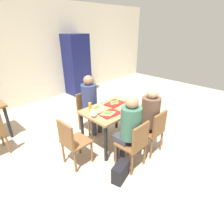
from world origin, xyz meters
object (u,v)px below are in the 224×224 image
(handbag, at_px, (121,172))
(paper_plate_near_edge, at_px, (126,109))
(plastic_cup_a, at_px, (99,102))
(plastic_cup_c, at_px, (92,112))
(chair_left_end, at_px, (72,140))
(tray_red_far, at_px, (115,103))
(chair_near_right, at_px, (154,129))
(tray_red_near, at_px, (110,113))
(condiment_bottle, at_px, (90,107))
(person_far_side, at_px, (90,100))
(pizza_slice_c, at_px, (97,107))
(person_in_brown_jacket, at_px, (148,114))
(paper_plate_center, at_px, (98,108))
(chair_far_side, at_px, (87,109))
(drink_fridge, at_px, (77,65))
(soda_can, at_px, (127,99))
(chair_near_left, at_px, (135,142))
(pizza_slice_a, at_px, (108,113))
(person_in_red, at_px, (129,126))
(pizza_slice_b, at_px, (114,102))
(foil_bundle, at_px, (94,114))
(main_table, at_px, (112,114))
(plastic_cup_b, at_px, (126,111))

(handbag, bearing_deg, paper_plate_near_edge, 36.05)
(plastic_cup_a, bearing_deg, plastic_cup_c, -146.91)
(chair_left_end, relative_size, tray_red_far, 2.33)
(chair_near_right, relative_size, chair_left_end, 1.00)
(tray_red_near, distance_m, plastic_cup_c, 0.31)
(condiment_bottle, bearing_deg, tray_red_far, -9.90)
(person_far_side, bearing_deg, pizza_slice_c, -114.59)
(paper_plate_near_edge, distance_m, pizza_slice_c, 0.55)
(pizza_slice_c, xyz_separation_m, handbag, (-0.44, -1.00, -0.62))
(person_in_brown_jacket, distance_m, paper_plate_center, 0.94)
(chair_far_side, bearing_deg, drink_fridge, 57.94)
(paper_plate_center, relative_size, plastic_cup_c, 2.20)
(soda_can, height_order, handbag, soda_can)
(chair_near_left, height_order, pizza_slice_a, chair_near_left)
(person_in_red, height_order, plastic_cup_c, person_in_red)
(chair_near_left, distance_m, person_in_brown_jacket, 0.61)
(tray_red_near, distance_m, tray_red_far, 0.45)
(pizza_slice_b, bearing_deg, plastic_cup_c, -172.80)
(chair_far_side, distance_m, soda_can, 0.93)
(foil_bundle, bearing_deg, main_table, 2.35)
(chair_left_end, bearing_deg, chair_near_right, -32.50)
(tray_red_near, xyz_separation_m, pizza_slice_b, (0.40, 0.27, 0.02))
(chair_far_side, height_order, foil_bundle, foil_bundle)
(foil_bundle, distance_m, handbag, 1.01)
(paper_plate_center, bearing_deg, foil_bundle, -142.70)
(main_table, distance_m, condiment_bottle, 0.45)
(pizza_slice_c, bearing_deg, drink_fridge, 60.43)
(plastic_cup_b, relative_size, drink_fridge, 0.05)
(person_in_brown_jacket, distance_m, plastic_cup_c, 0.98)
(chair_near_left, bearing_deg, plastic_cup_b, 55.94)
(person_far_side, distance_m, plastic_cup_b, 0.95)
(main_table, height_order, paper_plate_near_edge, paper_plate_near_edge)
(plastic_cup_b, relative_size, condiment_bottle, 0.62)
(pizza_slice_c, bearing_deg, pizza_slice_b, -12.46)
(chair_near_right, xyz_separation_m, pizza_slice_c, (-0.45, 0.99, 0.27))
(chair_near_right, height_order, plastic_cup_a, plastic_cup_a)
(chair_near_right, xyz_separation_m, pizza_slice_b, (-0.06, 0.90, 0.28))
(main_table, relative_size, chair_near_right, 1.29)
(pizza_slice_b, xyz_separation_m, condiment_bottle, (-0.57, 0.07, 0.06))
(tray_red_far, xyz_separation_m, pizza_slice_a, (-0.41, -0.22, 0.02))
(chair_near_left, xyz_separation_m, person_far_side, (0.27, 1.39, 0.25))
(chair_near_left, bearing_deg, chair_near_right, 0.00)
(chair_far_side, xyz_separation_m, person_in_red, (-0.27, -1.39, 0.25))
(person_far_side, height_order, pizza_slice_b, person_far_side)
(person_in_red, xyz_separation_m, pizza_slice_c, (0.09, 0.85, 0.02))
(paper_plate_near_edge, height_order, plastic_cup_a, plastic_cup_a)
(person_in_brown_jacket, bearing_deg, foil_bundle, 140.47)
(plastic_cup_b, bearing_deg, chair_near_right, -61.06)
(chair_far_side, distance_m, person_in_red, 1.43)
(chair_near_right, xyz_separation_m, plastic_cup_c, (-0.70, 0.82, 0.30))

